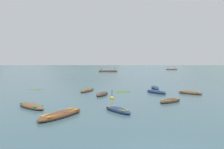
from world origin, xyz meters
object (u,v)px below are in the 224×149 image
at_px(mooring_buoy, 112,98).
at_px(rowboat_8, 156,92).
at_px(rowboat_5, 155,88).
at_px(rowboat_7, 190,93).
at_px(rowboat_0, 87,90).
at_px(rowboat_2, 61,115).
at_px(rowboat_3, 102,94).
at_px(rowboat_6, 31,106).
at_px(ferry_1, 172,69).
at_px(ferry_0, 108,71).
at_px(rowboat_1, 170,101).
at_px(rowboat_4, 118,110).

bearing_deg(mooring_buoy, rowboat_8, 34.57).
bearing_deg(rowboat_5, rowboat_7, -58.72).
relative_size(rowboat_0, rowboat_2, 1.01).
distance_m(rowboat_3, mooring_buoy, 2.95).
bearing_deg(rowboat_6, rowboat_8, 32.54).
bearing_deg(rowboat_8, rowboat_3, -167.98).
distance_m(rowboat_3, ferry_1, 125.08).
xyz_separation_m(rowboat_7, ferry_0, (-9.27, 79.51, 0.28)).
bearing_deg(ferry_1, ferry_0, -142.47).
relative_size(rowboat_6, rowboat_7, 1.18).
distance_m(rowboat_2, rowboat_3, 10.94).
bearing_deg(ferry_0, mooring_buoy, -90.90).
bearing_deg(ferry_0, rowboat_6, -95.75).
xyz_separation_m(rowboat_6, mooring_buoy, (7.51, 4.47, -0.06)).
distance_m(rowboat_8, mooring_buoy, 7.56).
relative_size(rowboat_1, ferry_1, 0.41).
relative_size(rowboat_4, mooring_buoy, 2.81).
relative_size(rowboat_6, ferry_1, 0.47).
bearing_deg(rowboat_4, rowboat_0, 105.21).
bearing_deg(rowboat_1, rowboat_6, -170.95).
bearing_deg(rowboat_3, rowboat_5, 36.60).
distance_m(rowboat_8, ferry_1, 120.96).
distance_m(rowboat_6, rowboat_8, 16.29).
height_order(rowboat_0, ferry_0, ferry_0).
bearing_deg(rowboat_5, rowboat_6, -137.72).
bearing_deg(rowboat_3, rowboat_7, 3.59).
bearing_deg(rowboat_7, mooring_buoy, -161.89).
height_order(rowboat_5, rowboat_6, rowboat_5).
distance_m(rowboat_1, ferry_1, 127.29).
distance_m(rowboat_2, mooring_buoy, 8.83).
relative_size(ferry_0, ferry_1, 1.29).
xyz_separation_m(rowboat_3, ferry_0, (2.43, 80.25, 0.28)).
distance_m(rowboat_4, rowboat_7, 14.25).
xyz_separation_m(rowboat_5, mooring_buoy, (-7.25, -8.94, -0.08)).
xyz_separation_m(rowboat_1, rowboat_6, (-13.47, -2.15, 0.00)).
bearing_deg(rowboat_4, ferry_0, 89.30).
height_order(rowboat_7, ferry_1, ferry_1).
distance_m(rowboat_5, mooring_buoy, 11.51).
distance_m(rowboat_0, rowboat_3, 4.69).
bearing_deg(ferry_0, rowboat_5, -85.41).
relative_size(rowboat_3, ferry_1, 0.45).
distance_m(rowboat_3, rowboat_4, 9.15).
bearing_deg(rowboat_6, rowboat_0, 69.88).
xyz_separation_m(rowboat_3, rowboat_4, (1.34, -9.05, -0.01)).
bearing_deg(mooring_buoy, rowboat_2, -118.10).
height_order(rowboat_2, rowboat_4, rowboat_2).
height_order(rowboat_3, rowboat_7, rowboat_7).
relative_size(rowboat_0, rowboat_6, 1.18).
relative_size(rowboat_4, ferry_0, 0.31).
bearing_deg(ferry_1, mooring_buoy, -111.73).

